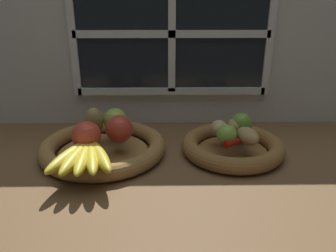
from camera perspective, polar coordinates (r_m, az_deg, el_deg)
The scene contains 15 objects.
ground_plane at distance 91.74cm, azimuth 1.03°, elevation -6.62°, with size 140.00×90.00×3.00cm, color brown.
back_wall at distance 111.55cm, azimuth 0.64°, elevation 14.36°, with size 140.00×4.60×55.00cm.
fruit_bowl_left at distance 94.68cm, azimuth -11.27°, elevation -3.70°, with size 35.47×35.47×4.55cm.
fruit_bowl_right at distance 95.15cm, azimuth 11.21°, elevation -3.55°, with size 29.11×29.11×4.55cm.
apple_green_back at distance 97.29cm, azimuth -9.19°, elevation 1.00°, with size 7.15×7.15×7.15cm, color #8CAD3D.
apple_red_right at distance 90.15cm, azimuth -8.56°, elevation -0.51°, with size 7.53×7.53×7.53cm, color #B73828.
apple_red_front at distance 87.41cm, azimuth -14.08°, elevation -1.63°, with size 7.62×7.62×7.62cm, color #CC422D.
pear_brown at distance 97.07cm, azimuth -12.81°, elevation 0.91°, with size 5.22×5.27×7.87cm, color olive.
banana_bunch_front at distance 81.59cm, azimuth -14.43°, elevation -5.04°, with size 17.10×20.11×3.33cm.
potato_small at distance 91.17cm, azimuth 13.78°, elevation -1.68°, with size 8.15×5.10×4.53cm, color #A38451.
potato_back at distance 97.60cm, azimuth 12.06°, elevation 0.21°, with size 7.92×5.38×5.07cm, color #A38451.
potato_oblong at distance 95.18cm, azimuth 8.97°, elevation -0.35°, with size 6.46×4.81×4.38cm, color tan.
lime_near at distance 89.08cm, azimuth 10.31°, elevation -1.59°, with size 5.55×5.55×5.55cm, color #7AAD3D.
lime_far at distance 97.13cm, azimuth 12.74°, elevation 0.45°, with size 6.35×6.35×6.35cm, color olive.
chili_pepper at distance 91.16cm, azimuth 12.83°, elevation -2.39°, with size 2.20×2.20×11.49cm, color red.
Camera 1 is at (-2.82, -80.89, 41.69)cm, focal length 34.76 mm.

